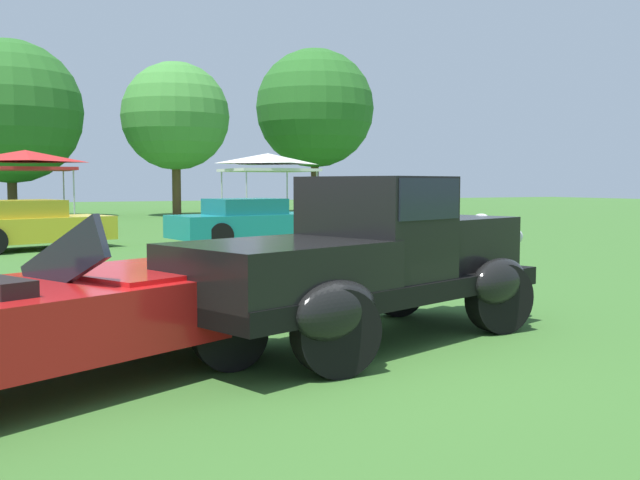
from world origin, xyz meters
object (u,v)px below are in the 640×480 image
feature_pickup_truck (370,258)px  neighbor_convertible (49,315)px  show_car_yellow (29,225)px  show_car_teal (250,222)px  canopy_tent_center_field (25,159)px  canopy_tent_right_field (268,161)px

feature_pickup_truck → neighbor_convertible: (-3.15, -0.31, -0.29)m
show_car_yellow → show_car_teal: (5.50, -0.73, 0.00)m
show_car_yellow → canopy_tent_center_field: bearing=86.2°
neighbor_convertible → show_car_teal: (6.30, 12.24, 0.02)m
neighbor_convertible → canopy_tent_right_field: size_ratio=1.63×
show_car_teal → canopy_tent_right_field: bearing=63.9°
neighbor_convertible → canopy_tent_right_field: canopy_tent_right_field is taller
show_car_yellow → neighbor_convertible: bearing=-93.6°
neighbor_convertible → show_car_yellow: size_ratio=1.14×
neighbor_convertible → show_car_yellow: 13.00m
canopy_tent_center_field → canopy_tent_right_field: size_ratio=1.00×
neighbor_convertible → canopy_tent_right_field: 20.74m
show_car_yellow → canopy_tent_right_field: (8.52, 5.46, 1.82)m
show_car_teal → show_car_yellow: bearing=172.4°
feature_pickup_truck → show_car_teal: bearing=75.2°
show_car_teal → canopy_tent_center_field: 9.02m
show_car_teal → canopy_tent_center_field: (-5.06, 7.23, 1.82)m
feature_pickup_truck → show_car_yellow: feature_pickup_truck is taller
show_car_teal → canopy_tent_right_field: 7.13m
show_car_yellow → canopy_tent_center_field: size_ratio=1.43×
show_car_yellow → canopy_tent_center_field: 6.77m
canopy_tent_center_field → canopy_tent_right_field: same height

